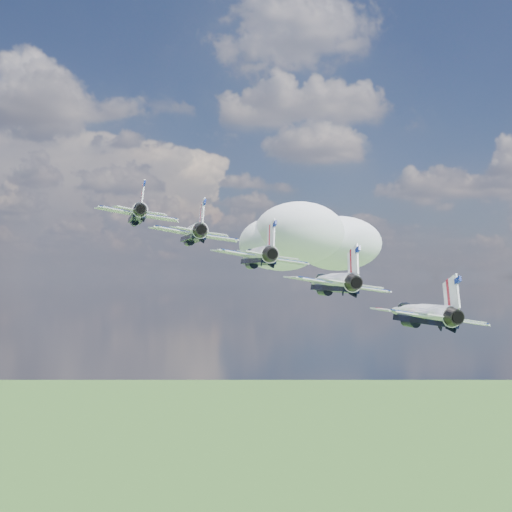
{
  "coord_description": "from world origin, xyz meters",
  "views": [
    {
      "loc": [
        -17.81,
        -102.49,
        144.38
      ],
      "look_at": [
        -10.67,
        -16.61,
        146.95
      ],
      "focal_mm": 50.0,
      "sensor_mm": 36.0,
      "label": 1
    }
  ],
  "objects_px": {
    "jet_2": "(256,256)",
    "jet_1": "(192,234)",
    "jet_3": "(331,282)",
    "jet_4": "(419,313)",
    "jet_0": "(137,214)"
  },
  "relations": [
    {
      "from": "jet_2",
      "to": "jet_1",
      "type": "bearing_deg",
      "value": 128.29
    },
    {
      "from": "jet_0",
      "to": "jet_2",
      "type": "xyz_separation_m",
      "value": [
        15.56,
        -14.52,
        -6.25
      ]
    },
    {
      "from": "jet_1",
      "to": "jet_2",
      "type": "distance_m",
      "value": 11.09
    },
    {
      "from": "jet_2",
      "to": "jet_4",
      "type": "bearing_deg",
      "value": -51.71
    },
    {
      "from": "jet_1",
      "to": "jet_0",
      "type": "bearing_deg",
      "value": 128.29
    },
    {
      "from": "jet_1",
      "to": "jet_2",
      "type": "height_order",
      "value": "jet_1"
    },
    {
      "from": "jet_3",
      "to": "jet_4",
      "type": "relative_size",
      "value": 1.0
    },
    {
      "from": "jet_0",
      "to": "jet_4",
      "type": "xyz_separation_m",
      "value": [
        31.12,
        -29.04,
        -12.51
      ]
    },
    {
      "from": "jet_2",
      "to": "jet_3",
      "type": "bearing_deg",
      "value": -51.71
    },
    {
      "from": "jet_1",
      "to": "jet_2",
      "type": "bearing_deg",
      "value": -51.71
    },
    {
      "from": "jet_3",
      "to": "jet_0",
      "type": "bearing_deg",
      "value": 128.29
    },
    {
      "from": "jet_0",
      "to": "jet_1",
      "type": "bearing_deg",
      "value": -51.71
    },
    {
      "from": "jet_0",
      "to": "jet_3",
      "type": "xyz_separation_m",
      "value": [
        23.34,
        -21.78,
        -9.38
      ]
    },
    {
      "from": "jet_0",
      "to": "jet_2",
      "type": "distance_m",
      "value": 22.18
    },
    {
      "from": "jet_1",
      "to": "jet_3",
      "type": "relative_size",
      "value": 1.0
    }
  ]
}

